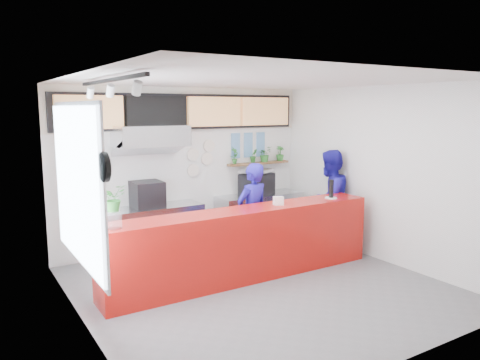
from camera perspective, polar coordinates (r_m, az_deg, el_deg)
name	(u,v)px	position (r m, az deg, el deg)	size (l,w,h in m)	color
floor	(259,286)	(7.12, 2.35, -12.84)	(5.00, 5.00, 0.00)	slate
ceiling	(260,80)	(6.62, 2.51, 12.05)	(5.00, 5.00, 0.00)	silver
wall_back	(185,168)	(8.87, -6.70, 1.47)	(5.00, 5.00, 0.00)	white
wall_left	(81,206)	(5.71, -18.82, -3.03)	(5.00, 5.00, 0.00)	white
wall_right	(380,174)	(8.36, 16.74, 0.71)	(5.00, 5.00, 0.00)	white
service_counter	(245,244)	(7.25, 0.58, -7.81)	(4.50, 0.60, 1.10)	#AC110C
cream_band	(184,109)	(8.78, -6.80, 8.59)	(5.00, 0.02, 0.80)	beige
prep_bench	(152,231)	(8.49, -10.62, -6.18)	(1.80, 0.60, 0.90)	#B2B5BA
panini_oven	(147,194)	(8.31, -11.24, -1.73)	(0.51, 0.51, 0.46)	black
extraction_hood	(151,136)	(8.17, -10.83, 5.33)	(1.20, 0.70, 0.35)	#B2B5BA
hood_lip	(151,147)	(8.19, -10.79, 3.93)	(1.20, 0.70, 0.08)	#B2B5BA
right_bench	(260,216)	(9.53, 2.41, -4.38)	(1.80, 0.60, 0.90)	#B2B5BA
espresso_machine	(257,184)	(9.36, 2.06, -0.50)	(0.66, 0.47, 0.42)	black
espresso_tray	(257,171)	(9.32, 2.07, 1.13)	(0.62, 0.43, 0.06)	silver
herb_shelf	(258,163)	(9.57, 2.27, 2.06)	(1.40, 0.18, 0.04)	brown
menu_board_far_left	(90,112)	(8.09, -17.86, 7.86)	(1.10, 0.10, 0.55)	tan
menu_board_mid_left	(157,112)	(8.45, -10.14, 8.17)	(1.10, 0.10, 0.55)	black
menu_board_mid_right	(214,112)	(8.94, -3.15, 8.33)	(1.10, 0.10, 0.55)	tan
menu_board_far_right	(265,111)	(9.56, 3.03, 8.36)	(1.10, 0.10, 0.55)	tan
soffit	(185,112)	(8.76, -6.71, 8.27)	(4.80, 0.04, 0.65)	black
window_pane	(77,185)	(5.97, -19.29, -0.60)	(0.04, 2.20, 1.90)	silver
window_frame	(78,185)	(5.98, -19.10, -0.59)	(0.03, 2.30, 2.00)	#B2B5BA
wall_clock_rim	(104,167)	(4.77, -16.21, 1.52)	(0.30, 0.30, 0.05)	black
wall_clock_face	(107,167)	(4.78, -15.87, 1.55)	(0.26, 0.26, 0.02)	white
track_rail	(110,80)	(5.71, -15.56, 11.65)	(0.05, 2.40, 0.04)	black
dec_plate_a	(193,154)	(8.87, -5.77, 3.12)	(0.24, 0.24, 0.03)	silver
dec_plate_b	(207,159)	(9.02, -4.05, 2.59)	(0.24, 0.24, 0.03)	silver
dec_plate_c	(193,170)	(8.91, -5.74, 1.20)	(0.24, 0.24, 0.03)	silver
dec_plate_d	(209,146)	(9.02, -3.78, 4.19)	(0.24, 0.24, 0.03)	silver
photo_frame_a	(236,139)	(9.32, -0.55, 4.97)	(0.20, 0.02, 0.25)	#598CBF
photo_frame_b	(248,139)	(9.48, 1.01, 5.04)	(0.20, 0.02, 0.25)	#598CBF
photo_frame_c	(260,138)	(9.64, 2.51, 5.10)	(0.20, 0.02, 0.25)	#598CBF
photo_frame_d	(236,152)	(9.34, -0.54, 3.44)	(0.20, 0.02, 0.25)	#598CBF
photo_frame_e	(248,151)	(9.50, 1.01, 3.53)	(0.20, 0.02, 0.25)	#598CBF
photo_frame_f	(260,150)	(9.66, 2.50, 3.62)	(0.20, 0.02, 0.25)	#598CBF
staff_center	(252,215)	(7.78, 1.52, -4.26)	(0.63, 0.42, 1.73)	#1C1698
staff_right	(329,199)	(8.90, 10.83, -2.33)	(0.90, 0.70, 1.86)	#1C1698
herb_a	(234,156)	(9.24, -0.68, 3.00)	(0.18, 0.12, 0.34)	#286E26
herb_b	(254,156)	(9.48, 1.67, 2.97)	(0.15, 0.12, 0.28)	#286E26
herb_c	(265,154)	(9.63, 3.02, 3.17)	(0.29, 0.25, 0.32)	#286E26
herb_d	(280,153)	(9.86, 4.90, 3.25)	(0.17, 0.15, 0.31)	#286E26
glass_vase	(114,219)	(6.18, -15.11, -4.66)	(0.20, 0.20, 0.24)	white
basil_vase	(113,198)	(6.12, -15.21, -2.18)	(0.31, 0.27, 0.34)	#286E26
napkin_holder	(278,201)	(7.43, 4.71, -2.54)	(0.15, 0.09, 0.13)	white
white_plate	(331,198)	(8.09, 11.03, -2.16)	(0.20, 0.20, 0.02)	white
pepper_mill	(331,189)	(8.06, 11.07, -1.05)	(0.08, 0.08, 0.30)	black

